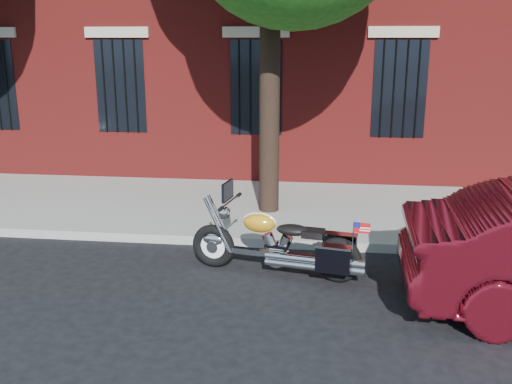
# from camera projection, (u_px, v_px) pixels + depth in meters

# --- Properties ---
(ground) EXTENTS (120.00, 120.00, 0.00)m
(ground) POSITION_uv_depth(u_px,v_px,m) (212.00, 280.00, 7.89)
(ground) COLOR black
(ground) RESTS_ON ground
(curb) EXTENTS (40.00, 0.16, 0.15)m
(curb) POSITION_uv_depth(u_px,v_px,m) (229.00, 240.00, 9.19)
(curb) COLOR gray
(curb) RESTS_ON ground
(sidewalk) EXTENTS (40.00, 3.60, 0.15)m
(sidewalk) POSITION_uv_depth(u_px,v_px,m) (245.00, 207.00, 10.99)
(sidewalk) COLOR gray
(sidewalk) RESTS_ON ground
(motorcycle) EXTENTS (2.49, 1.03, 1.30)m
(motorcycle) POSITION_uv_depth(u_px,v_px,m) (283.00, 246.00, 7.92)
(motorcycle) COLOR black
(motorcycle) RESTS_ON ground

